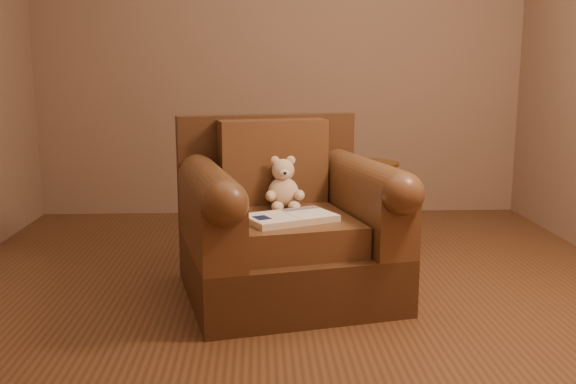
{
  "coord_description": "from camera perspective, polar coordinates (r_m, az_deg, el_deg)",
  "views": [
    {
      "loc": [
        -0.19,
        -3.35,
        1.19
      ],
      "look_at": [
        -0.04,
        -0.11,
        0.57
      ],
      "focal_mm": 40.0,
      "sensor_mm": 36.0,
      "label": 1
    }
  ],
  "objects": [
    {
      "name": "teddy_bear",
      "position": [
        3.49,
        -0.39,
        0.31
      ],
      "size": [
        0.21,
        0.24,
        0.29
      ],
      "rotation": [
        0.0,
        0.0,
        0.1
      ],
      "color": "beige",
      "rests_on": "armchair"
    },
    {
      "name": "guidebook",
      "position": [
        3.21,
        0.19,
        -2.3
      ],
      "size": [
        0.5,
        0.42,
        0.04
      ],
      "rotation": [
        0.0,
        0.0,
        0.44
      ],
      "color": "beige",
      "rests_on": "armchair"
    },
    {
      "name": "armchair",
      "position": [
        3.44,
        -0.25,
        -3.15
      ],
      "size": [
        1.24,
        1.2,
        0.94
      ],
      "rotation": [
        0.0,
        0.0,
        0.23
      ],
      "color": "#412815",
      "rests_on": "floor"
    },
    {
      "name": "side_table",
      "position": [
        4.39,
        7.05,
        -0.84
      ],
      "size": [
        0.42,
        0.42,
        0.59
      ],
      "color": "#B89332",
      "rests_on": "floor"
    },
    {
      "name": "floor",
      "position": [
        3.56,
        0.52,
        -8.78
      ],
      "size": [
        4.0,
        4.0,
        0.0
      ],
      "primitive_type": "plane",
      "color": "brown",
      "rests_on": "ground"
    }
  ]
}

